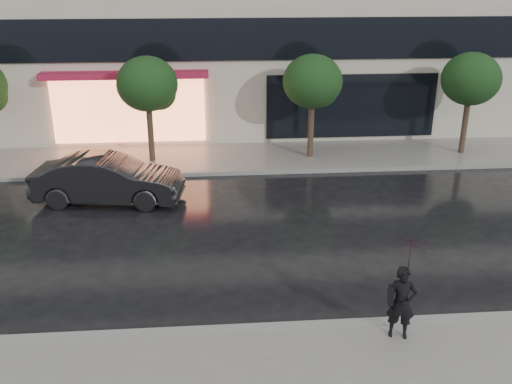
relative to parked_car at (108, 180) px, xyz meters
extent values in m
plane|color=black|center=(4.00, -6.25, -0.75)|extent=(120.00, 120.00, 0.00)
cube|color=slate|center=(4.00, 4.00, -0.69)|extent=(60.00, 3.50, 0.12)
cube|color=gray|center=(4.00, -7.25, -0.68)|extent=(60.00, 0.25, 0.14)
cube|color=gray|center=(4.00, 2.25, -0.68)|extent=(60.00, 0.25, 0.14)
cube|color=black|center=(4.00, 5.69, 3.55)|extent=(28.00, 0.12, 1.60)
cube|color=#FF8C59|center=(0.00, 5.67, 0.85)|extent=(6.00, 0.10, 2.60)
cube|color=#A5193C|center=(0.00, 5.34, 2.30)|extent=(6.40, 0.70, 0.25)
cube|color=black|center=(9.00, 5.69, 0.85)|extent=(7.00, 0.10, 2.60)
cylinder|color=#33261C|center=(1.00, 3.75, 0.35)|extent=(0.22, 0.22, 2.20)
ellipsoid|color=black|center=(1.00, 3.75, 2.25)|extent=(2.20, 2.20, 1.98)
sphere|color=black|center=(1.40, 3.95, 1.85)|extent=(1.20, 1.20, 1.20)
cylinder|color=#33261C|center=(7.00, 3.75, 0.35)|extent=(0.22, 0.22, 2.20)
ellipsoid|color=black|center=(7.00, 3.75, 2.25)|extent=(2.20, 2.20, 1.98)
sphere|color=black|center=(7.40, 3.95, 1.85)|extent=(1.20, 1.20, 1.20)
cylinder|color=#33261C|center=(13.00, 3.75, 0.35)|extent=(0.22, 0.22, 2.20)
ellipsoid|color=black|center=(13.00, 3.75, 2.25)|extent=(2.20, 2.20, 1.98)
sphere|color=black|center=(13.40, 3.95, 1.85)|extent=(1.20, 1.20, 1.20)
imported|color=black|center=(0.00, 0.00, 0.00)|extent=(4.73, 2.15, 1.51)
imported|color=black|center=(6.81, -7.75, 0.12)|extent=(0.62, 0.48, 1.50)
imported|color=#36091C|center=(6.86, -7.76, 1.11)|extent=(1.05, 1.06, 0.79)
cylinder|color=black|center=(6.86, -7.76, 0.67)|extent=(0.02, 0.02, 0.75)
cube|color=black|center=(6.59, -7.74, 0.30)|extent=(0.17, 0.30, 0.32)
camera|label=1|loc=(3.25, -16.91, 6.14)|focal=40.00mm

